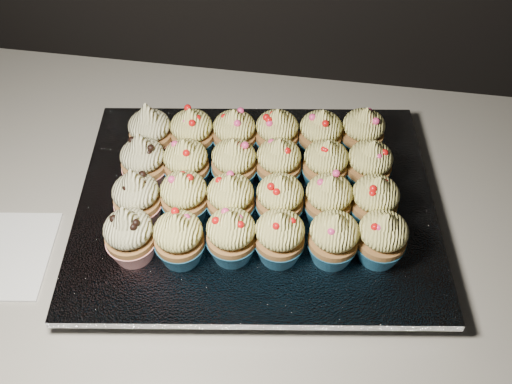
% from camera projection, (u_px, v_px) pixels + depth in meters
% --- Properties ---
extents(cabinet, '(2.40, 0.60, 0.86)m').
position_uv_depth(cabinet, '(218.00, 342.00, 1.19)').
color(cabinet, black).
rests_on(cabinet, ground).
extents(worktop, '(2.44, 0.64, 0.04)m').
position_uv_depth(worktop, '(203.00, 204.00, 0.85)').
color(worktop, beige).
rests_on(worktop, cabinet).
extents(baking_tray, '(0.49, 0.40, 0.02)m').
position_uv_depth(baking_tray, '(256.00, 210.00, 0.80)').
color(baking_tray, black).
rests_on(baking_tray, worktop).
extents(foil_lining, '(0.54, 0.45, 0.01)m').
position_uv_depth(foil_lining, '(256.00, 202.00, 0.79)').
color(foil_lining, silver).
rests_on(foil_lining, baking_tray).
extents(cupcake_0, '(0.06, 0.06, 0.10)m').
position_uv_depth(cupcake_0, '(130.00, 235.00, 0.69)').
color(cupcake_0, '#AD1818').
rests_on(cupcake_0, foil_lining).
extents(cupcake_1, '(0.06, 0.06, 0.08)m').
position_uv_depth(cupcake_1, '(179.00, 239.00, 0.69)').
color(cupcake_1, '#195378').
rests_on(cupcake_1, foil_lining).
extents(cupcake_2, '(0.06, 0.06, 0.08)m').
position_uv_depth(cupcake_2, '(231.00, 236.00, 0.70)').
color(cupcake_2, '#195378').
rests_on(cupcake_2, foil_lining).
extents(cupcake_3, '(0.06, 0.06, 0.08)m').
position_uv_depth(cupcake_3, '(280.00, 237.00, 0.69)').
color(cupcake_3, '#195378').
rests_on(cupcake_3, foil_lining).
extents(cupcake_4, '(0.06, 0.06, 0.08)m').
position_uv_depth(cupcake_4, '(333.00, 239.00, 0.69)').
color(cupcake_4, '#195378').
rests_on(cupcake_4, foil_lining).
extents(cupcake_5, '(0.06, 0.06, 0.08)m').
position_uv_depth(cupcake_5, '(382.00, 238.00, 0.69)').
color(cupcake_5, '#195378').
rests_on(cupcake_5, foil_lining).
extents(cupcake_6, '(0.06, 0.06, 0.10)m').
position_uv_depth(cupcake_6, '(137.00, 198.00, 0.73)').
color(cupcake_6, '#AD1818').
rests_on(cupcake_6, foil_lining).
extents(cupcake_7, '(0.06, 0.06, 0.08)m').
position_uv_depth(cupcake_7, '(184.00, 197.00, 0.74)').
color(cupcake_7, '#195378').
rests_on(cupcake_7, foil_lining).
extents(cupcake_8, '(0.06, 0.06, 0.08)m').
position_uv_depth(cupcake_8, '(231.00, 200.00, 0.73)').
color(cupcake_8, '#195378').
rests_on(cupcake_8, foil_lining).
extents(cupcake_9, '(0.06, 0.06, 0.08)m').
position_uv_depth(cupcake_9, '(280.00, 200.00, 0.73)').
color(cupcake_9, '#195378').
rests_on(cupcake_9, foil_lining).
extents(cupcake_10, '(0.06, 0.06, 0.08)m').
position_uv_depth(cupcake_10, '(328.00, 200.00, 0.73)').
color(cupcake_10, '#195378').
rests_on(cupcake_10, foil_lining).
extents(cupcake_11, '(0.06, 0.06, 0.08)m').
position_uv_depth(cupcake_11, '(374.00, 201.00, 0.73)').
color(cupcake_11, '#195378').
rests_on(cupcake_11, foil_lining).
extents(cupcake_12, '(0.06, 0.06, 0.10)m').
position_uv_depth(cupcake_12, '(144.00, 162.00, 0.78)').
color(cupcake_12, '#AD1818').
rests_on(cupcake_12, foil_lining).
extents(cupcake_13, '(0.06, 0.06, 0.08)m').
position_uv_depth(cupcake_13, '(186.00, 164.00, 0.78)').
color(cupcake_13, '#195378').
rests_on(cupcake_13, foil_lining).
extents(cupcake_14, '(0.06, 0.06, 0.08)m').
position_uv_depth(cupcake_14, '(234.00, 164.00, 0.78)').
color(cupcake_14, '#195378').
rests_on(cupcake_14, foil_lining).
extents(cupcake_15, '(0.06, 0.06, 0.08)m').
position_uv_depth(cupcake_15, '(279.00, 163.00, 0.78)').
color(cupcake_15, '#195378').
rests_on(cupcake_15, foil_lining).
extents(cupcake_16, '(0.06, 0.06, 0.08)m').
position_uv_depth(cupcake_16, '(325.00, 165.00, 0.78)').
color(cupcake_16, '#195378').
rests_on(cupcake_16, foil_lining).
extents(cupcake_17, '(0.06, 0.06, 0.08)m').
position_uv_depth(cupcake_17, '(369.00, 166.00, 0.77)').
color(cupcake_17, '#195378').
rests_on(cupcake_17, foil_lining).
extents(cupcake_18, '(0.06, 0.06, 0.10)m').
position_uv_depth(cupcake_18, '(150.00, 132.00, 0.81)').
color(cupcake_18, '#AD1818').
rests_on(cupcake_18, foil_lining).
extents(cupcake_19, '(0.06, 0.06, 0.08)m').
position_uv_depth(cupcake_19, '(192.00, 134.00, 0.82)').
color(cupcake_19, '#195378').
rests_on(cupcake_19, foil_lining).
extents(cupcake_20, '(0.06, 0.06, 0.08)m').
position_uv_depth(cupcake_20, '(234.00, 134.00, 0.81)').
color(cupcake_20, '#195378').
rests_on(cupcake_20, foil_lining).
extents(cupcake_21, '(0.06, 0.06, 0.08)m').
position_uv_depth(cupcake_21, '(277.00, 134.00, 0.82)').
color(cupcake_21, '#195378').
rests_on(cupcake_21, foil_lining).
extents(cupcake_22, '(0.06, 0.06, 0.08)m').
position_uv_depth(cupcake_22, '(320.00, 135.00, 0.81)').
color(cupcake_22, '#195378').
rests_on(cupcake_22, foil_lining).
extents(cupcake_23, '(0.06, 0.06, 0.08)m').
position_uv_depth(cupcake_23, '(363.00, 133.00, 0.82)').
color(cupcake_23, '#195378').
rests_on(cupcake_23, foil_lining).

